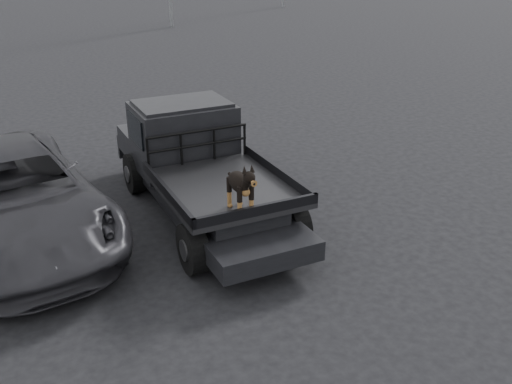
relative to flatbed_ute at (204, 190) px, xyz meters
name	(u,v)px	position (x,y,z in m)	size (l,w,h in m)	color
ground	(276,241)	(0.68, -1.42, -0.46)	(120.00, 120.00, 0.00)	black
flatbed_ute	(204,190)	(0.00, 0.00, 0.00)	(2.00, 5.40, 0.92)	black
ute_cab	(183,126)	(0.00, 0.95, 0.90)	(1.72, 1.30, 0.88)	black
headache_rack	(198,147)	(0.00, 0.20, 0.74)	(1.80, 0.08, 0.55)	black
dog	(240,187)	(-0.15, -1.87, 0.83)	(0.32, 0.60, 0.74)	black
parked_suv	(11,197)	(-3.04, 0.50, 0.28)	(2.44, 5.30, 1.47)	#2C2C30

